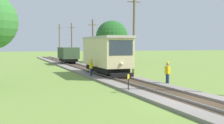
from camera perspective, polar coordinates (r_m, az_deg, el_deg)
The scene contains 15 objects.
ground_plane at distance 16.17m, azimuth 15.71°, elevation -7.65°, with size 260.00×260.00×0.00m, color olive.
track_ballast at distance 16.15m, azimuth 15.71°, elevation -7.33°, with size 4.20×120.00×0.18m, color gray.
sleeper_bed at distance 16.14m, azimuth 15.72°, elevation -7.00°, with size 2.04×120.00×0.01m, color #423323.
rail_left at distance 15.73m, azimuth 13.56°, elevation -7.00°, with size 0.07×120.00×0.14m, color gray.
rail_right at distance 16.55m, azimuth 17.77°, elevation -6.55°, with size 0.07×120.00×0.14m, color gray.
red_tram at distance 29.16m, azimuth -1.11°, elevation 1.62°, with size 2.60×8.54×4.79m.
freight_car at distance 47.07m, azimuth -8.23°, elevation 1.43°, with size 2.40×5.20×2.31m.
utility_pole_near_tram at distance 31.34m, azimuth 4.13°, elevation 5.58°, with size 1.40×0.47×8.41m.
utility_pole_mid at distance 45.75m, azimuth -3.60°, elevation 3.85°, with size 1.40×0.55×6.83m.
utility_pole_far at distance 60.62m, azimuth -7.57°, elevation 3.90°, with size 1.40×0.37×7.29m.
utility_pole_distant at distance 74.48m, azimuth -9.83°, elevation 4.05°, with size 1.40×0.26×8.06m.
trackside_signal_marker at distance 19.09m, azimuth 3.09°, elevation -3.85°, with size 0.21×0.21×1.18m.
track_worker at distance 22.94m, azimuth 10.38°, elevation -1.90°, with size 0.31×0.42×1.78m.
second_worker at distance 27.87m, azimuth -3.95°, elevation -0.96°, with size 0.40×0.45×1.78m.
tree_right_near at distance 52.42m, azimuth -0.03°, elevation 4.79°, with size 5.49×5.49×7.19m.
Camera 1 is at (-9.19, -12.96, 3.02)m, focal length 48.73 mm.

